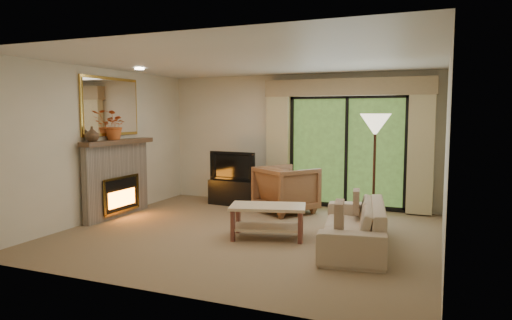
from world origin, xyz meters
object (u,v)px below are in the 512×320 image
at_px(armchair, 286,189).
at_px(coffee_table, 268,222).
at_px(sofa, 353,224).
at_px(media_console, 235,192).

xyz_separation_m(armchair, coffee_table, (0.31, -1.77, -0.19)).
height_order(armchair, sofa, armchair).
height_order(sofa, coffee_table, sofa).
bearing_deg(sofa, armchair, -146.99).
bearing_deg(coffee_table, armchair, 84.39).
bearing_deg(sofa, coffee_table, -96.49).
height_order(media_console, armchair, armchair).
distance_m(armchair, coffee_table, 1.81).
xyz_separation_m(armchair, sofa, (1.54, -1.72, -0.13)).
bearing_deg(media_console, coffee_table, -49.47).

